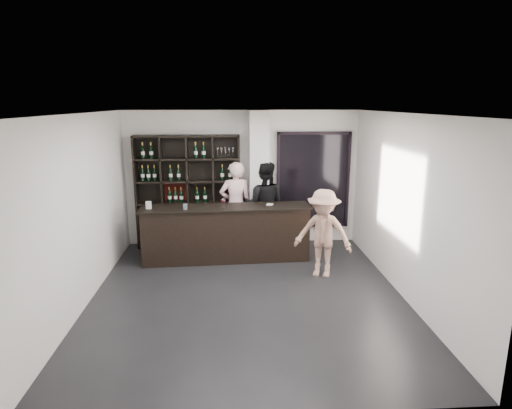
{
  "coord_description": "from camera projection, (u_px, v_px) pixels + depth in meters",
  "views": [
    {
      "loc": [
        -0.25,
        -6.41,
        3.07
      ],
      "look_at": [
        0.2,
        1.1,
        1.26
      ],
      "focal_mm": 30.0,
      "sensor_mm": 36.0,
      "label": 1
    }
  ],
  "objects": [
    {
      "name": "card_stand",
      "position": [
        149.0,
        205.0,
        8.09
      ],
      "size": [
        0.1,
        0.07,
        0.15
      ],
      "primitive_type": "cube",
      "rotation": [
        0.0,
        0.0,
        -0.18
      ],
      "color": "white",
      "rests_on": "tasting_counter"
    },
    {
      "name": "customer",
      "position": [
        323.0,
        233.0,
        7.58
      ],
      "size": [
        1.18,
        0.96,
        1.59
      ],
      "primitive_type": "imported",
      "rotation": [
        0.0,
        0.0,
        -0.42
      ],
      "color": "tan",
      "rests_on": "floor"
    },
    {
      "name": "napkin_stack",
      "position": [
        270.0,
        204.0,
        8.42
      ],
      "size": [
        0.15,
        0.15,
        0.02
      ],
      "primitive_type": "cube",
      "rotation": [
        0.0,
        0.0,
        -0.4
      ],
      "color": "white",
      "rests_on": "tasting_counter"
    },
    {
      "name": "wine_shelf",
      "position": [
        188.0,
        192.0,
        9.09
      ],
      "size": [
        2.2,
        0.35,
        2.4
      ],
      "primitive_type": null,
      "color": "black",
      "rests_on": "floor"
    },
    {
      "name": "floor",
      "position": [
        248.0,
        296.0,
        6.95
      ],
      "size": [
        5.0,
        5.5,
        0.01
      ],
      "primitive_type": "cube",
      "color": "black",
      "rests_on": "ground"
    },
    {
      "name": "glass_panel",
      "position": [
        313.0,
        180.0,
        9.32
      ],
      "size": [
        1.6,
        0.08,
        2.1
      ],
      "color": "black",
      "rests_on": "floor"
    },
    {
      "name": "structural_column",
      "position": [
        259.0,
        180.0,
        9.03
      ],
      "size": [
        0.4,
        0.4,
        2.9
      ],
      "primitive_type": "cube",
      "color": "silver",
      "rests_on": "floor"
    },
    {
      "name": "tasting_counter",
      "position": [
        226.0,
        233.0,
        8.41
      ],
      "size": [
        3.3,
        0.68,
        1.09
      ],
      "rotation": [
        0.0,
        0.0,
        0.05
      ],
      "color": "black",
      "rests_on": "floor"
    },
    {
      "name": "spit_cup",
      "position": [
        185.0,
        206.0,
        8.07
      ],
      "size": [
        0.09,
        0.09,
        0.11
      ],
      "primitive_type": "cylinder",
      "rotation": [
        0.0,
        0.0,
        0.1
      ],
      "color": "#9DABBD",
      "rests_on": "tasting_counter"
    },
    {
      "name": "taster_pink",
      "position": [
        236.0,
        205.0,
        9.05
      ],
      "size": [
        0.74,
        0.54,
        1.86
      ],
      "primitive_type": "imported",
      "rotation": [
        0.0,
        0.0,
        3.29
      ],
      "color": "#F9C8CA",
      "rests_on": "floor"
    },
    {
      "name": "taster_black",
      "position": [
        264.0,
        205.0,
        9.08
      ],
      "size": [
        1.02,
        0.86,
        1.87
      ],
      "primitive_type": "imported",
      "rotation": [
        0.0,
        0.0,
        2.96
      ],
      "color": "black",
      "rests_on": "floor"
    },
    {
      "name": "wine_glass",
      "position": [
        223.0,
        202.0,
        8.18
      ],
      "size": [
        0.11,
        0.11,
        0.21
      ],
      "primitive_type": null,
      "rotation": [
        0.0,
        0.0,
        -0.27
      ],
      "color": "white",
      "rests_on": "tasting_counter"
    }
  ]
}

